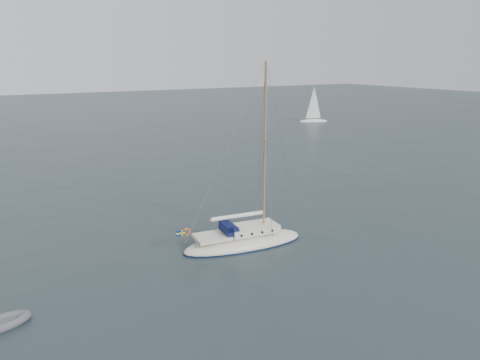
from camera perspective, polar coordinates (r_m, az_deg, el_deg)
ground at (r=26.73m, az=-1.85°, el=-10.58°), size 300.00×300.00×0.00m
sailboat at (r=29.31m, az=0.45°, el=-6.35°), size 8.28×2.49×11.79m
dinghy at (r=23.71m, az=-27.17°, el=-15.32°), size 2.65×1.20×0.38m
distant_yacht_b at (r=88.90m, az=8.98°, el=9.02°), size 5.49×2.93×7.27m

